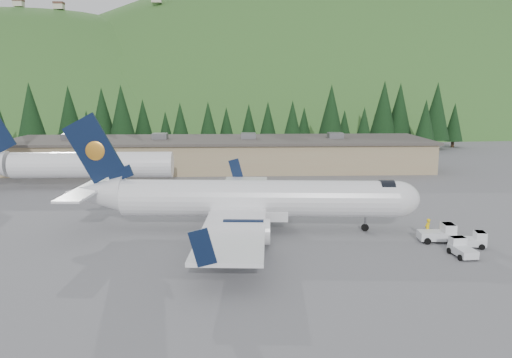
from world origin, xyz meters
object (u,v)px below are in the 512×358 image
object	(u,v)px
airliner	(248,200)
ramp_worker	(427,229)
baggage_tug_c	(461,248)
second_airliner	(71,164)
baggage_tug_b	(472,240)
baggage_tug_a	(440,234)
terminal_building	(219,153)

from	to	relation	value
airliner	ramp_worker	xyz separation A→B (m)	(16.46, -3.43, -2.10)
baggage_tug_c	second_airliner	bearing A→B (deg)	49.05
second_airliner	baggage_tug_b	world-z (taller)	second_airliner
baggage_tug_b	ramp_worker	world-z (taller)	ramp_worker
second_airliner	baggage_tug_b	bearing A→B (deg)	-32.80
baggage_tug_a	terminal_building	distance (m)	47.38
terminal_building	ramp_worker	xyz separation A→B (m)	(20.46, -41.36, -1.67)
baggage_tug_a	ramp_worker	bearing A→B (deg)	132.38
baggage_tug_a	baggage_tug_b	size ratio (longest dim) A/B	1.14
second_airliner	baggage_tug_b	size ratio (longest dim) A/B	9.73
airliner	baggage_tug_c	xyz separation A→B (m)	(17.49, -8.23, -2.41)
baggage_tug_c	ramp_worker	bearing A→B (deg)	7.21
ramp_worker	terminal_building	bearing A→B (deg)	-99.76
baggage_tug_a	terminal_building	world-z (taller)	terminal_building
baggage_tug_a	terminal_building	size ratio (longest dim) A/B	0.05
ramp_worker	baggage_tug_c	bearing A→B (deg)	66.00
airliner	baggage_tug_b	distance (m)	20.51
second_airliner	baggage_tug_c	xyz separation A→B (m)	(41.40, -30.16, -2.69)
baggage_tug_c	airliner	bearing A→B (deg)	59.92
second_airliner	baggage_tug_a	xyz separation A→B (m)	(41.15, -26.31, -2.58)
baggage_tug_c	terminal_building	size ratio (longest dim) A/B	0.04
terminal_building	second_airliner	bearing A→B (deg)	-141.22
baggage_tug_c	terminal_building	distance (m)	50.96
second_airliner	ramp_worker	size ratio (longest dim) A/B	14.47
baggage_tug_c	baggage_tug_a	bearing A→B (deg)	-1.15
second_airliner	ramp_worker	world-z (taller)	second_airliner
baggage_tug_a	baggage_tug_b	bearing A→B (deg)	-33.76
airliner	baggage_tug_a	bearing A→B (deg)	-10.30
airliner	terminal_building	xyz separation A→B (m)	(-4.00, 37.93, -0.43)
baggage_tug_c	terminal_building	xyz separation A→B (m)	(-21.49, 46.16, 1.99)
terminal_building	ramp_worker	bearing A→B (deg)	-63.68
terminal_building	baggage_tug_b	bearing A→B (deg)	-61.91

